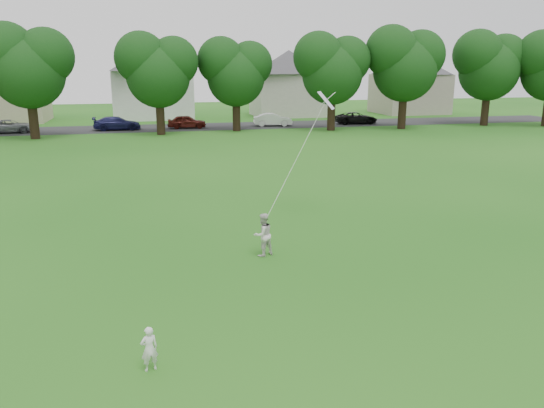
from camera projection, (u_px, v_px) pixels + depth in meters
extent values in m
plane|color=#1A5613|center=(209.00, 328.00, 12.09)|extent=(160.00, 160.00, 0.00)
cube|color=#2D2D30|center=(157.00, 128.00, 51.63)|extent=(90.00, 7.00, 0.01)
imported|color=white|center=(149.00, 349.00, 10.28)|extent=(0.39, 0.31, 0.93)
imported|color=silver|center=(263.00, 235.00, 16.56)|extent=(0.82, 0.75, 1.37)
plane|color=white|center=(326.00, 100.00, 20.03)|extent=(0.93, 1.04, 0.65)
cylinder|color=white|center=(298.00, 157.00, 18.26)|extent=(0.01, 0.01, 6.25)
cylinder|color=black|center=(33.00, 117.00, 43.43)|extent=(0.75, 0.75, 3.60)
cylinder|color=black|center=(160.00, 115.00, 46.18)|extent=(0.73, 0.73, 3.39)
cylinder|color=black|center=(236.00, 113.00, 48.86)|extent=(0.72, 0.72, 3.28)
cylinder|color=black|center=(331.00, 112.00, 49.34)|extent=(0.74, 0.74, 3.46)
cylinder|color=black|center=(402.00, 109.00, 50.57)|extent=(0.76, 0.76, 3.72)
cylinder|color=black|center=(485.00, 107.00, 53.45)|extent=(0.75, 0.75, 3.64)
imported|color=gray|center=(10.00, 126.00, 47.62)|extent=(4.37, 2.28, 1.17)
imported|color=#161644|center=(117.00, 123.00, 49.70)|extent=(4.43, 1.98, 1.26)
imported|color=#551711|center=(187.00, 122.00, 51.16)|extent=(3.79, 1.72, 1.26)
imported|color=silver|center=(273.00, 120.00, 53.09)|extent=(4.00, 1.84, 1.27)
imported|color=black|center=(356.00, 118.00, 55.13)|extent=(4.42, 2.18, 1.21)
cube|color=#C1B391|center=(1.00, 97.00, 56.77)|extent=(9.17, 7.03, 5.23)
cube|color=white|center=(153.00, 95.00, 60.37)|extent=(8.74, 6.43, 5.35)
pyramid|color=#444247|center=(150.00, 43.00, 58.96)|extent=(12.60, 12.60, 2.94)
cube|color=beige|center=(288.00, 95.00, 64.03)|extent=(8.29, 7.21, 4.98)
pyramid|color=#444247|center=(289.00, 50.00, 62.71)|extent=(11.95, 11.95, 2.74)
cube|color=#B1A392|center=(409.00, 94.00, 67.65)|extent=(8.15, 7.44, 4.86)
pyramid|color=#444247|center=(412.00, 52.00, 66.37)|extent=(11.75, 11.75, 2.67)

